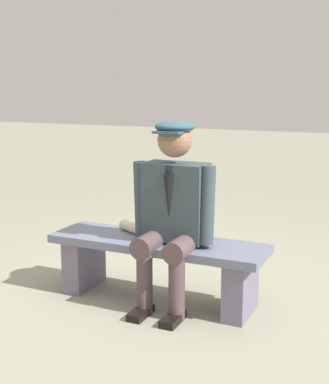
{
  "coord_description": "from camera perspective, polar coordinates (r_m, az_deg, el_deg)",
  "views": [
    {
      "loc": [
        -1.61,
        3.35,
        1.53
      ],
      "look_at": [
        -0.06,
        0.0,
        0.81
      ],
      "focal_mm": 50.58,
      "sensor_mm": 36.0,
      "label": 1
    }
  ],
  "objects": [
    {
      "name": "ground_plane",
      "position": [
        4.02,
        -0.76,
        -11.28
      ],
      "size": [
        30.0,
        30.0,
        0.0
      ],
      "primitive_type": "plane",
      "color": "gray"
    },
    {
      "name": "seated_man",
      "position": [
        3.69,
        0.84,
        -1.49
      ],
      "size": [
        0.6,
        0.55,
        1.3
      ],
      "color": "#35434A",
      "rests_on": "ground"
    },
    {
      "name": "bench",
      "position": [
        3.91,
        -0.77,
        -7.11
      ],
      "size": [
        1.58,
        0.46,
        0.46
      ],
      "color": "slate",
      "rests_on": "ground"
    },
    {
      "name": "rolled_magazine",
      "position": [
        4.03,
        -3.26,
        -3.82
      ],
      "size": [
        0.28,
        0.19,
        0.08
      ],
      "primitive_type": "cylinder",
      "rotation": [
        0.0,
        1.57,
        -0.47
      ],
      "color": "beige",
      "rests_on": "bench"
    }
  ]
}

